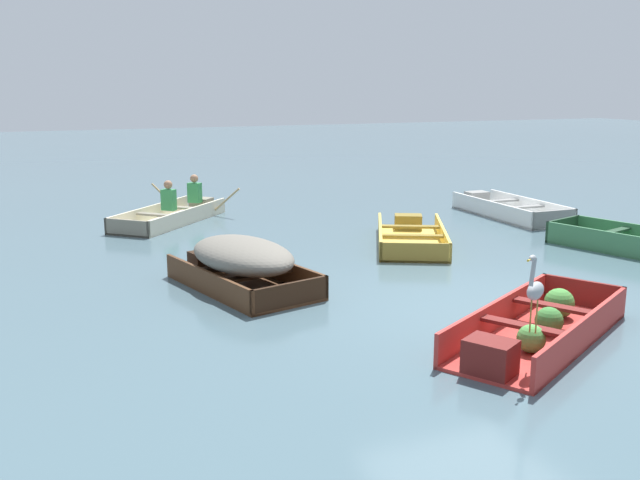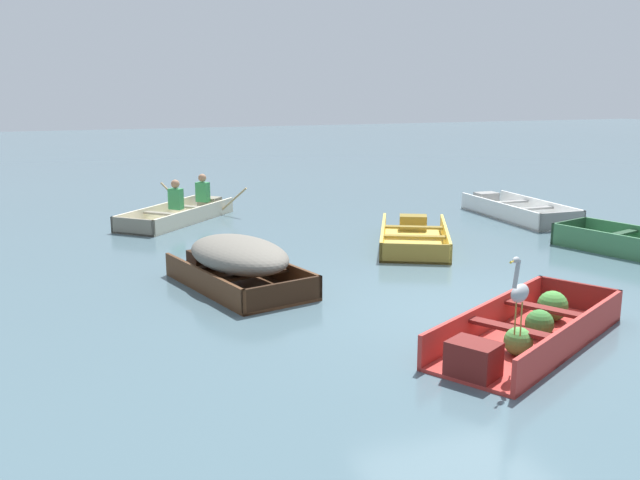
% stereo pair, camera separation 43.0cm
% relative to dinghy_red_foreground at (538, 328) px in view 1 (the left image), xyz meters
% --- Properties ---
extents(ground_plane, '(80.00, 80.00, 0.00)m').
position_rel_dinghy_red_foreground_xyz_m(ground_plane, '(0.07, 1.28, -0.15)').
color(ground_plane, '#47606B').
extents(dinghy_red_foreground, '(3.12, 2.40, 0.41)m').
position_rel_dinghy_red_foreground_xyz_m(dinghy_red_foreground, '(0.00, 0.00, 0.00)').
color(dinghy_red_foreground, '#AD2D28').
rests_on(dinghy_red_foreground, ground).
extents(skiff_yellow_near_moored, '(2.29, 3.00, 0.33)m').
position_rel_dinghy_red_foreground_xyz_m(skiff_yellow_near_moored, '(1.21, 5.03, -0.04)').
color(skiff_yellow_near_moored, '#E5BC47').
rests_on(skiff_yellow_near_moored, ground).
extents(skiff_white_far_moored, '(1.14, 2.97, 0.38)m').
position_rel_dinghy_red_foreground_xyz_m(skiff_white_far_moored, '(4.55, 6.66, -0.02)').
color(skiff_white_far_moored, white).
rests_on(skiff_white_far_moored, ground).
extents(skiff_dark_varnish_outer_moored, '(1.78, 2.66, 0.72)m').
position_rel_dinghy_red_foreground_xyz_m(skiff_dark_varnish_outer_moored, '(-2.49, 3.40, 0.25)').
color(skiff_dark_varnish_outer_moored, '#4C2D19').
rests_on(skiff_dark_varnish_outer_moored, ground).
extents(rowboat_cream_with_crew, '(2.97, 3.01, 0.90)m').
position_rel_dinghy_red_foreground_xyz_m(rowboat_cream_with_crew, '(-2.38, 8.84, 0.03)').
color(rowboat_cream_with_crew, beige).
rests_on(rowboat_cream_with_crew, ground).
extents(heron_on_dinghy, '(0.42, 0.31, 0.84)m').
position_rel_dinghy_red_foreground_xyz_m(heron_on_dinghy, '(-0.64, -0.67, 0.72)').
color(heron_on_dinghy, olive).
rests_on(heron_on_dinghy, dinghy_red_foreground).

